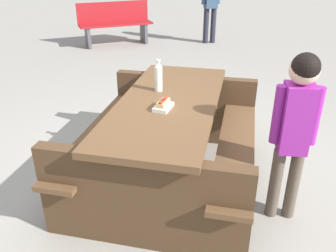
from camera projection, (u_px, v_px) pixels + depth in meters
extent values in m
plane|color=gray|center=(168.00, 179.00, 3.12)|extent=(30.00, 30.00, 0.00)
cube|color=brown|center=(168.00, 103.00, 2.80)|extent=(1.83, 0.82, 0.05)
cube|color=brown|center=(236.00, 143.00, 2.82)|extent=(1.81, 0.34, 0.04)
cube|color=brown|center=(105.00, 129.00, 3.04)|extent=(1.81, 0.34, 0.04)
cube|color=#4D3520|center=(142.00, 203.00, 2.29)|extent=(0.15, 1.40, 0.70)
cube|color=#4D3520|center=(184.00, 108.00, 3.65)|extent=(0.15, 1.40, 0.70)
cylinder|color=silver|center=(158.00, 79.00, 2.93)|extent=(0.07, 0.07, 0.21)
cone|color=silver|center=(158.00, 64.00, 2.88)|extent=(0.06, 0.06, 0.04)
cylinder|color=silver|center=(158.00, 61.00, 2.86)|extent=(0.04, 0.04, 0.02)
cube|color=white|center=(163.00, 107.00, 2.63)|extent=(0.19, 0.13, 0.03)
cube|color=#D8B272|center=(163.00, 103.00, 2.62)|extent=(0.15, 0.07, 0.04)
cylinder|color=maroon|center=(163.00, 101.00, 2.61)|extent=(0.14, 0.04, 0.03)
ellipsoid|color=maroon|center=(163.00, 99.00, 2.61)|extent=(0.07, 0.03, 0.01)
cylinder|color=brown|center=(275.00, 183.00, 2.59)|extent=(0.09, 0.09, 0.57)
cylinder|color=brown|center=(293.00, 184.00, 2.58)|extent=(0.09, 0.09, 0.57)
cube|color=purple|center=(296.00, 119.00, 2.35)|extent=(0.21, 0.22, 0.48)
cylinder|color=purple|center=(278.00, 115.00, 2.35)|extent=(0.07, 0.07, 0.41)
cylinder|color=purple|center=(315.00, 116.00, 2.33)|extent=(0.07, 0.07, 0.41)
sphere|color=beige|center=(304.00, 70.00, 2.20)|extent=(0.19, 0.19, 0.19)
sphere|color=black|center=(306.00, 67.00, 2.17)|extent=(0.18, 0.18, 0.18)
cube|color=maroon|center=(116.00, 24.00, 7.30)|extent=(1.21, 1.45, 0.04)
cube|color=maroon|center=(113.00, 12.00, 7.35)|extent=(0.92, 1.23, 0.40)
cube|color=#4C4C51|center=(88.00, 37.00, 7.20)|extent=(0.33, 0.26, 0.41)
cube|color=#4C4C51|center=(144.00, 33.00, 7.60)|extent=(0.33, 0.26, 0.41)
cylinder|color=#262633|center=(213.00, 25.00, 7.52)|extent=(0.11, 0.11, 0.72)
cylinder|color=#262633|center=(206.00, 26.00, 7.49)|extent=(0.11, 0.11, 0.72)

